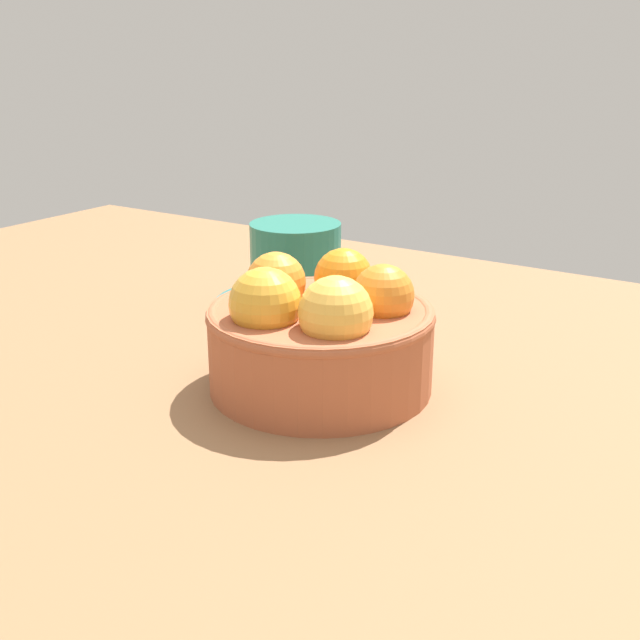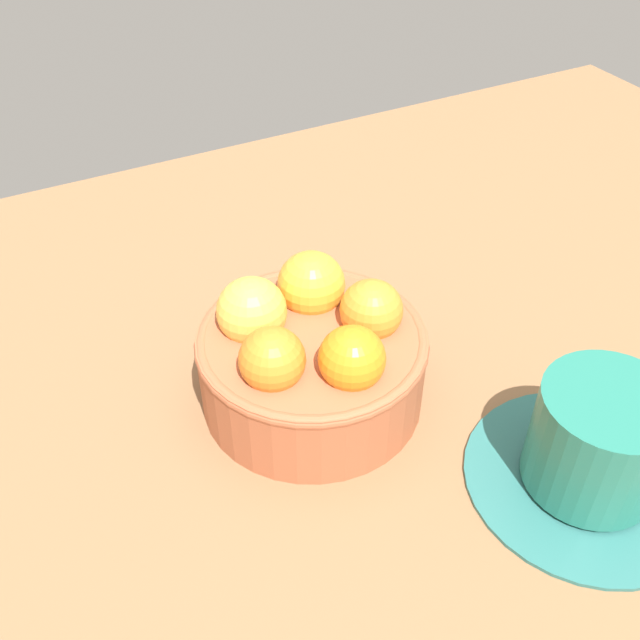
# 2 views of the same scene
# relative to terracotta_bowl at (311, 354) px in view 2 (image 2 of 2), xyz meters

# --- Properties ---
(ground_plane) EXTENTS (1.31, 0.81, 0.05)m
(ground_plane) POSITION_rel_terracotta_bowl_xyz_m (-0.00, 0.00, -0.07)
(ground_plane) COLOR brown
(terracotta_bowl) EXTENTS (0.16, 0.16, 0.10)m
(terracotta_bowl) POSITION_rel_terracotta_bowl_xyz_m (0.00, 0.00, 0.00)
(terracotta_bowl) COLOR #AD5938
(terracotta_bowl) RESTS_ON ground_plane
(coffee_cup) EXTENTS (0.16, 0.16, 0.08)m
(coffee_cup) POSITION_rel_terracotta_bowl_xyz_m (-0.13, 0.15, -0.01)
(coffee_cup) COLOR #2B6864
(coffee_cup) RESTS_ON ground_plane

